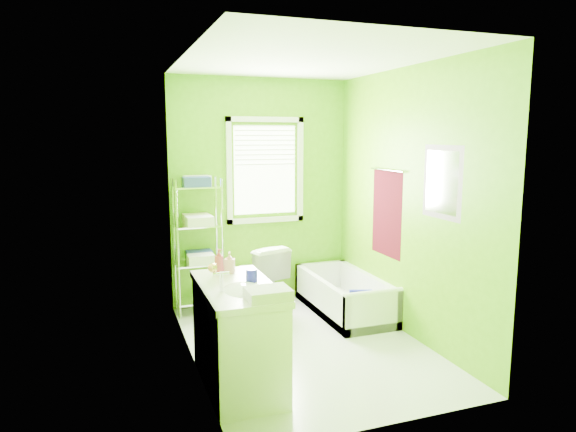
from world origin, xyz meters
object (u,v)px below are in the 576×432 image
object	(u,v)px
bathtub	(346,301)
wire_shelf_unit	(200,231)
toilet	(258,277)
vanity	(238,332)

from	to	relation	value
bathtub	wire_shelf_unit	distance (m)	1.78
toilet	vanity	distance (m)	1.78
vanity	wire_shelf_unit	bearing A→B (deg)	89.25
vanity	wire_shelf_unit	xyz separation A→B (m)	(0.02, 1.79, 0.49)
bathtub	toilet	distance (m)	1.02
toilet	bathtub	bearing A→B (deg)	136.70
vanity	wire_shelf_unit	world-z (taller)	wire_shelf_unit
toilet	vanity	size ratio (longest dim) A/B	0.70
toilet	wire_shelf_unit	size ratio (longest dim) A/B	0.50
bathtub	vanity	bearing A→B (deg)	-141.53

